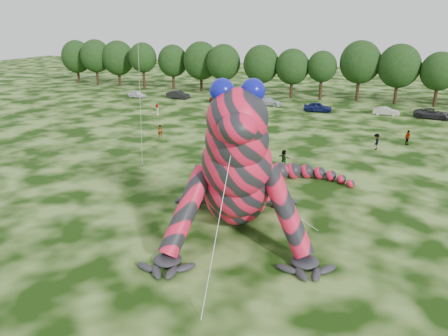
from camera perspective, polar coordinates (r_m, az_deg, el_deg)
The scene contains 27 objects.
ground at distance 30.11m, azimuth -9.60°, elevation -8.74°, with size 240.00×240.00×0.00m, color #16330A.
inflatable_gecko at distance 30.66m, azimuth 1.65°, elevation 2.90°, with size 18.16×21.57×10.78m, color red, non-canonical shape.
tree_0 at distance 107.37m, azimuth -18.65°, elevation 13.03°, with size 6.91×6.22×9.51m, color black, non-canonical shape.
tree_1 at distance 102.55m, azimuth -16.36°, elevation 13.10°, with size 6.74×6.07×9.81m, color black, non-canonical shape.
tree_2 at distance 99.96m, azimuth -13.62°, elevation 13.15°, with size 7.04×6.34×9.64m, color black, non-canonical shape.
tree_3 at distance 94.53m, azimuth -10.50°, elevation 12.99°, with size 5.81×5.23×9.44m, color black, non-canonical shape.
tree_4 at distance 92.90m, azimuth -6.68°, elevation 12.96°, with size 6.22×5.60×9.06m, color black, non-canonical shape.
tree_5 at distance 89.71m, azimuth -3.01°, elevation 13.09°, with size 7.16×6.44×9.80m, color black, non-canonical shape.
tree_6 at distance 85.92m, azimuth -0.06°, elevation 12.76°, with size 6.52×5.86×9.49m, color black, non-canonical shape.
tree_7 at distance 83.54m, azimuth 4.85°, elevation 12.52°, with size 6.68×6.01×9.48m, color black, non-canonical shape.
tree_8 at distance 82.22m, azimuth 8.88°, elevation 12.08°, with size 6.14×5.53×8.94m, color black, non-canonical shape.
tree_9 at distance 81.55m, azimuth 12.61°, elevation 11.71°, with size 5.27×4.74×8.68m, color black, non-canonical shape.
tree_10 at distance 81.87m, azimuth 17.27°, elevation 12.00°, with size 7.09×6.38×10.50m, color black, non-canonical shape.
tree_11 at distance 81.22m, azimuth 21.79°, elevation 11.31°, with size 7.01×6.31×10.07m, color black, non-canonical shape.
tree_12 at distance 81.02m, azimuth 26.18°, elevation 10.33°, with size 5.99×5.39×8.97m, color black, non-canonical shape.
car_0 at distance 84.10m, azimuth -11.29°, elevation 9.45°, with size 1.49×3.71×1.26m, color white.
car_1 at distance 81.61m, azimuth -6.03°, elevation 9.49°, with size 1.54×4.41×1.45m, color black.
car_2 at distance 76.78m, azimuth 0.03°, elevation 8.98°, with size 2.30×4.98×1.38m, color maroon.
car_3 at distance 74.98m, azimuth 5.73°, elevation 8.66°, with size 1.97×4.84×1.41m, color silver.
car_4 at distance 71.00m, azimuth 12.16°, elevation 7.80°, with size 1.75×4.36×1.48m, color #11194F.
car_5 at distance 71.26m, azimuth 20.41°, elevation 6.98°, with size 1.33×3.80×1.25m, color beige.
car_6 at distance 71.34m, azimuth 25.58°, elevation 6.41°, with size 2.40×5.21×1.45m, color #28272A.
spectator_4 at distance 66.87m, azimuth -8.71°, elevation 7.48°, with size 0.88×0.57×1.80m, color gray.
spectator_3 at distance 54.93m, azimuth 22.85°, elevation 3.70°, with size 1.01×0.42×1.72m, color gray.
spectator_2 at distance 51.58m, azimuth 19.27°, elevation 3.26°, with size 1.17×0.67×1.80m, color gray.
spectator_5 at distance 43.58m, azimuth 7.83°, elevation 1.32°, with size 1.53×0.49×1.65m, color gray.
spectator_0 at distance 54.23m, azimuth -8.35°, elevation 4.77°, with size 0.60×0.40×1.65m, color gray.
Camera 1 is at (14.43, -22.55, 13.79)m, focal length 35.00 mm.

